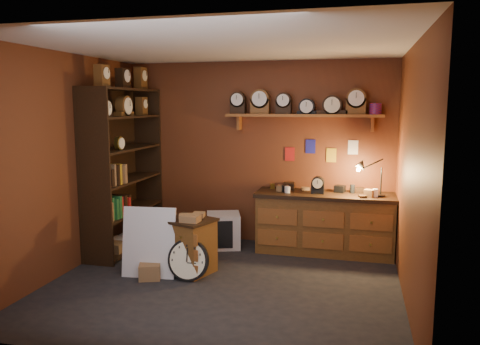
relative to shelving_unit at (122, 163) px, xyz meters
name	(u,v)px	position (x,y,z in m)	size (l,w,h in m)	color
floor	(224,284)	(1.79, -0.98, -1.25)	(4.00, 4.00, 0.00)	black
room_shell	(229,136)	(1.84, -0.87, 0.47)	(4.02, 3.62, 2.71)	brown
shelving_unit	(122,163)	(0.00, 0.00, 0.00)	(0.47, 1.60, 2.58)	black
workbench	(325,220)	(2.84, 0.49, -0.78)	(1.93, 0.66, 1.36)	brown
low_cabinet	(188,243)	(1.26, -0.71, -0.88)	(0.74, 0.68, 0.77)	brown
big_round_clock	(188,260)	(1.35, -0.97, -1.01)	(0.50, 0.17, 0.50)	black
white_panel	(150,276)	(0.84, -0.96, -1.25)	(0.65, 0.03, 0.87)	silver
mini_fridge	(223,230)	(1.39, 0.39, -1.01)	(0.60, 0.62, 0.49)	silver
floor_box_a	(142,246)	(0.31, -0.09, -1.18)	(0.25, 0.21, 0.16)	olive
floor_box_b	(170,266)	(1.02, -0.73, -1.19)	(0.22, 0.26, 0.13)	white
floor_box_c	(150,272)	(0.89, -1.06, -1.16)	(0.25, 0.21, 0.19)	olive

